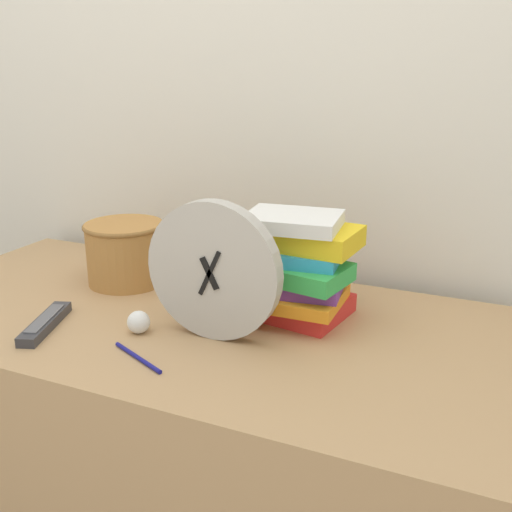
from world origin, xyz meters
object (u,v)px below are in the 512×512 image
(crumpled_paper_ball, at_px, (139,322))
(book_stack, at_px, (295,268))
(tv_remote, at_px, (45,323))
(desk_clock, at_px, (213,271))
(basket, at_px, (126,251))
(pen, at_px, (138,357))

(crumpled_paper_ball, bearing_deg, book_stack, 38.67)
(book_stack, relative_size, tv_remote, 1.31)
(desk_clock, relative_size, basket, 1.41)
(basket, bearing_deg, desk_clock, -28.67)
(basket, xyz_separation_m, tv_remote, (0.01, -0.29, -0.07))
(book_stack, distance_m, crumpled_paper_ball, 0.34)
(tv_remote, bearing_deg, basket, 91.31)
(book_stack, bearing_deg, crumpled_paper_ball, -141.33)
(pen, bearing_deg, desk_clock, 59.53)
(basket, bearing_deg, book_stack, -3.47)
(crumpled_paper_ball, distance_m, pen, 0.12)
(desk_clock, distance_m, basket, 0.39)
(desk_clock, bearing_deg, tv_remote, -162.51)
(tv_remote, height_order, pen, tv_remote)
(desk_clock, height_order, book_stack, desk_clock)
(book_stack, bearing_deg, desk_clock, -124.34)
(desk_clock, bearing_deg, crumpled_paper_ball, -162.76)
(tv_remote, bearing_deg, pen, -8.44)
(desk_clock, distance_m, pen, 0.21)
(book_stack, bearing_deg, tv_remote, -149.16)
(desk_clock, relative_size, crumpled_paper_ball, 6.01)
(desk_clock, height_order, tv_remote, desk_clock)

